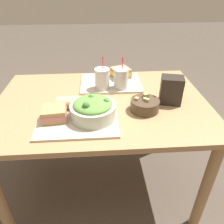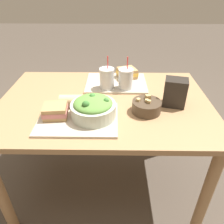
% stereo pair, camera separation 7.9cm
% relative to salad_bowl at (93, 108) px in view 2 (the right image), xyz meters
% --- Properties ---
extents(ground_plane, '(12.00, 12.00, 0.00)m').
position_rel_salad_bowl_xyz_m(ground_plane, '(0.05, 0.18, -0.77)').
color(ground_plane, '#4C4238').
extents(dining_table, '(1.23, 0.84, 0.71)m').
position_rel_salad_bowl_xyz_m(dining_table, '(0.05, 0.18, -0.16)').
color(dining_table, '#A37A51').
rests_on(dining_table, ground_plane).
extents(tray_near, '(0.40, 0.30, 0.01)m').
position_rel_salad_bowl_xyz_m(tray_near, '(-0.08, -0.02, -0.06)').
color(tray_near, '#BCB29E').
rests_on(tray_near, dining_table).
extents(tray_far, '(0.40, 0.30, 0.01)m').
position_rel_salad_bowl_xyz_m(tray_far, '(0.12, 0.41, -0.06)').
color(tray_far, '#BCB29E').
rests_on(tray_far, dining_table).
extents(salad_bowl, '(0.23, 0.23, 0.11)m').
position_rel_salad_bowl_xyz_m(salad_bowl, '(0.00, 0.00, 0.00)').
color(salad_bowl, beige).
rests_on(salad_bowl, tray_near).
extents(soup_bowl, '(0.15, 0.15, 0.08)m').
position_rel_salad_bowl_xyz_m(soup_bowl, '(0.28, 0.06, -0.03)').
color(soup_bowl, '#473828').
rests_on(soup_bowl, dining_table).
extents(sandwich_near, '(0.13, 0.12, 0.06)m').
position_rel_salad_bowl_xyz_m(sandwich_near, '(-0.19, -0.01, -0.02)').
color(sandwich_near, tan).
rests_on(sandwich_near, tray_near).
extents(baguette_near, '(0.17, 0.07, 0.07)m').
position_rel_salad_bowl_xyz_m(baguette_near, '(-0.10, 0.10, -0.02)').
color(baguette_near, '#DBBC84').
rests_on(baguette_near, tray_near).
extents(sandwich_far, '(0.15, 0.15, 0.06)m').
position_rel_salad_bowl_xyz_m(sandwich_far, '(0.19, 0.49, -0.02)').
color(sandwich_far, tan).
rests_on(sandwich_far, tray_far).
extents(drink_cup_dark, '(0.09, 0.09, 0.21)m').
position_rel_salad_bowl_xyz_m(drink_cup_dark, '(0.06, 0.32, 0.01)').
color(drink_cup_dark, silver).
rests_on(drink_cup_dark, tray_far).
extents(drink_cup_red, '(0.09, 0.09, 0.20)m').
position_rel_salad_bowl_xyz_m(drink_cup_red, '(0.17, 0.32, 0.01)').
color(drink_cup_red, silver).
rests_on(drink_cup_red, tray_far).
extents(chip_bag, '(0.14, 0.12, 0.15)m').
position_rel_salad_bowl_xyz_m(chip_bag, '(0.44, 0.14, 0.02)').
color(chip_bag, '#28231E').
rests_on(chip_bag, dining_table).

